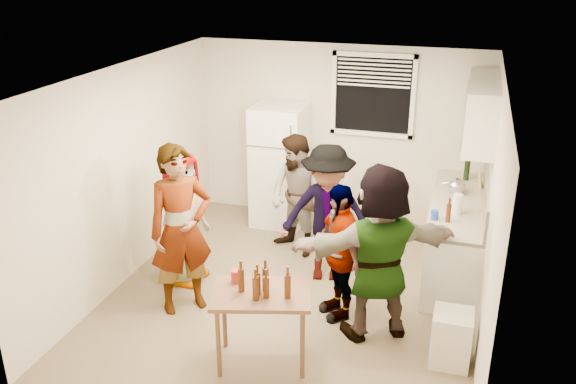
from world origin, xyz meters
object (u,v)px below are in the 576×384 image
(beer_bottle_table, at_px, (266,297))
(guest_orange, at_px, (375,332))
(guest_stripe, at_px, (186,306))
(wine_bottle, at_px, (466,180))
(trash_bin, at_px, (451,340))
(blue_cup, at_px, (434,219))
(guest_back_left, at_px, (296,251))
(beer_bottle_counter, at_px, (448,222))
(refrigerator, at_px, (280,165))
(red_cup, at_px, (236,282))
(serving_table, at_px, (262,361))
(kettle, at_px, (456,193))
(guest_black, at_px, (337,313))
(guest_back_right, at_px, (326,277))
(guest_grey, at_px, (187,279))

(beer_bottle_table, xyz_separation_m, guest_orange, (0.87, 0.85, -0.76))
(guest_stripe, bearing_deg, wine_bottle, -1.45)
(wine_bottle, height_order, trash_bin, wine_bottle)
(blue_cup, xyz_separation_m, guest_back_left, (-1.72, 0.50, -0.90))
(guest_back_left, bearing_deg, beer_bottle_counter, 14.49)
(refrigerator, xyz_separation_m, guest_stripe, (-0.31, -2.45, -0.85))
(beer_bottle_counter, relative_size, guest_back_left, 0.13)
(beer_bottle_counter, height_order, guest_stripe, beer_bottle_counter)
(beer_bottle_table, height_order, guest_back_left, beer_bottle_table)
(wine_bottle, distance_m, guest_orange, 2.64)
(wine_bottle, height_order, beer_bottle_counter, wine_bottle)
(refrigerator, relative_size, guest_orange, 0.93)
(refrigerator, height_order, red_cup, refrigerator)
(beer_bottle_table, xyz_separation_m, red_cup, (-0.36, 0.18, 0.00))
(serving_table, relative_size, red_cup, 7.26)
(beer_bottle_table, distance_m, guest_back_left, 2.48)
(red_cup, bearing_deg, beer_bottle_counter, 41.94)
(beer_bottle_counter, relative_size, trash_bin, 0.38)
(guest_stripe, distance_m, guest_orange, 2.07)
(wine_bottle, relative_size, guest_orange, 0.16)
(beer_bottle_counter, distance_m, guest_orange, 1.45)
(blue_cup, distance_m, serving_table, 2.43)
(kettle, relative_size, serving_table, 0.28)
(guest_black, bearing_deg, kettle, 110.56)
(beer_bottle_counter, height_order, guest_black, beer_bottle_counter)
(serving_table, height_order, guest_orange, serving_table)
(serving_table, bearing_deg, guest_black, 63.35)
(blue_cup, distance_m, guest_stripe, 2.89)
(red_cup, bearing_deg, beer_bottle_table, -25.83)
(beer_bottle_counter, height_order, red_cup, beer_bottle_counter)
(guest_black, bearing_deg, beer_bottle_counter, 89.92)
(guest_stripe, bearing_deg, refrigerator, 39.92)
(red_cup, bearing_deg, guest_stripe, 146.11)
(wine_bottle, distance_m, guest_black, 2.60)
(beer_bottle_counter, distance_m, serving_table, 2.50)
(guest_back_right, relative_size, guest_black, 1.11)
(beer_bottle_counter, distance_m, guest_grey, 3.10)
(refrigerator, height_order, trash_bin, refrigerator)
(serving_table, distance_m, guest_back_right, 1.75)
(refrigerator, bearing_deg, red_cup, -80.14)
(serving_table, bearing_deg, guest_back_left, 98.02)
(guest_back_right, bearing_deg, guest_back_left, 123.01)
(beer_bottle_table, bearing_deg, guest_back_right, 86.04)
(refrigerator, relative_size, blue_cup, 15.58)
(wine_bottle, bearing_deg, trash_bin, -89.73)
(guest_back_left, bearing_deg, refrigerator, 150.04)
(trash_bin, relative_size, guest_orange, 0.29)
(kettle, distance_m, guest_orange, 2.15)
(beer_bottle_table, xyz_separation_m, guest_stripe, (-1.19, 0.73, -0.76))
(kettle, distance_m, guest_back_right, 1.88)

